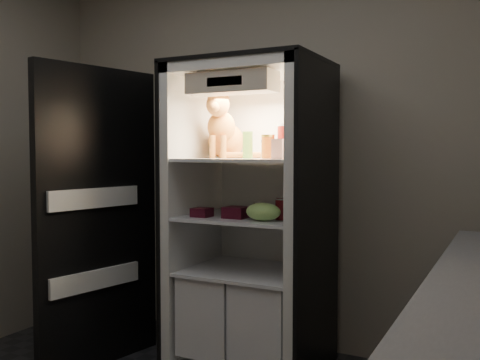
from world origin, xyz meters
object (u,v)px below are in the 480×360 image
at_px(cream_carton, 279,149).
at_px(soda_can_c, 281,210).
at_px(soda_can_a, 281,207).
at_px(soda_can_b, 296,209).
at_px(mayo_tub, 267,149).
at_px(pepper_jar, 288,141).
at_px(grape_bag, 263,212).
at_px(berry_box_left, 202,212).
at_px(berry_box_right, 236,212).
at_px(refrigerator, 253,238).
at_px(tabby_cat, 224,132).
at_px(salsa_jar, 268,147).
at_px(parmesan_shaker, 248,145).
at_px(condiment_jar, 259,209).

bearing_deg(cream_carton, soda_can_c, 99.36).
relative_size(cream_carton, soda_can_a, 0.97).
bearing_deg(soda_can_b, soda_can_c, -117.88).
distance_m(mayo_tub, pepper_jar, 0.15).
relative_size(grape_bag, berry_box_left, 1.93).
height_order(pepper_jar, berry_box_right, pepper_jar).
bearing_deg(grape_bag, soda_can_b, 54.97).
bearing_deg(refrigerator, berry_box_right, -95.53).
distance_m(soda_can_a, soda_can_c, 0.18).
xyz_separation_m(refrigerator, tabby_cat, (-0.22, 0.03, 0.66)).
relative_size(cream_carton, soda_can_b, 0.97).
relative_size(refrigerator, mayo_tub, 16.69).
bearing_deg(berry_box_right, soda_can_c, 7.63).
xyz_separation_m(pepper_jar, soda_can_b, (0.08, -0.06, -0.40)).
relative_size(salsa_jar, soda_can_a, 1.23).
bearing_deg(soda_can_a, berry_box_right, -135.42).
bearing_deg(tabby_cat, parmesan_shaker, -33.19).
bearing_deg(salsa_jar, soda_can_c, -38.77).
xyz_separation_m(mayo_tub, salsa_jar, (0.04, -0.08, 0.01)).
height_order(refrigerator, salsa_jar, refrigerator).
bearing_deg(berry_box_right, condiment_jar, 61.01).
relative_size(tabby_cat, soda_can_b, 3.75).
relative_size(soda_can_a, soda_can_c, 0.97).
relative_size(soda_can_a, berry_box_right, 0.88).
xyz_separation_m(grape_bag, berry_box_left, (-0.41, -0.00, -0.02)).
bearing_deg(berry_box_right, parmesan_shaker, 86.65).
height_order(tabby_cat, condiment_jar, tabby_cat).
distance_m(cream_carton, soda_can_c, 0.35).
distance_m(soda_can_b, berry_box_left, 0.56).
bearing_deg(cream_carton, salsa_jar, 131.70).
bearing_deg(condiment_jar, parmesan_shaker, -173.64).
relative_size(refrigerator, pepper_jar, 9.05).
bearing_deg(soda_can_b, condiment_jar, 178.09).
bearing_deg(soda_can_b, pepper_jar, 143.25).
distance_m(refrigerator, grape_bag, 0.35).
xyz_separation_m(pepper_jar, berry_box_right, (-0.25, -0.19, -0.42)).
xyz_separation_m(soda_can_c, grape_bag, (-0.07, -0.08, -0.01)).
bearing_deg(berry_box_left, condiment_jar, 33.29).
height_order(tabby_cat, soda_can_b, tabby_cat).
bearing_deg(refrigerator, soda_can_a, 4.80).
height_order(tabby_cat, soda_can_c, tabby_cat).
distance_m(condiment_jar, grape_bag, 0.22).
xyz_separation_m(salsa_jar, berry_box_left, (-0.35, -0.18, -0.39)).
height_order(pepper_jar, soda_can_c, pepper_jar).
xyz_separation_m(refrigerator, soda_can_c, (0.25, -0.15, 0.21)).
distance_m(cream_carton, soda_can_a, 0.42).
height_order(pepper_jar, soda_can_a, pepper_jar).
bearing_deg(refrigerator, grape_bag, -52.14).
height_order(cream_carton, soda_can_c, cream_carton).
distance_m(condiment_jar, berry_box_left, 0.35).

